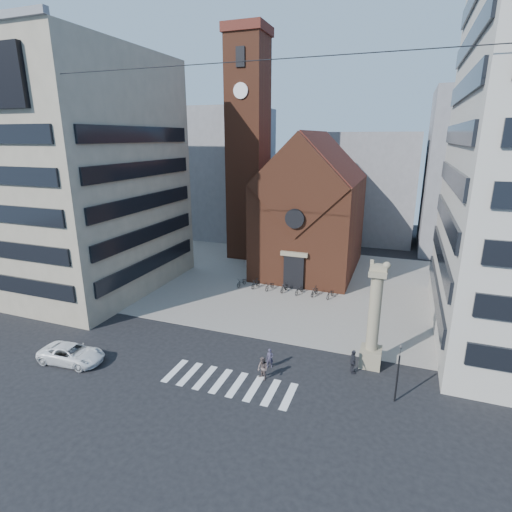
# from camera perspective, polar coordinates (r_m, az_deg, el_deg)

# --- Properties ---
(ground) EXTENTS (120.00, 120.00, 0.00)m
(ground) POSITION_cam_1_polar(r_m,az_deg,el_deg) (33.19, -2.60, -14.72)
(ground) COLOR black
(ground) RESTS_ON ground
(piazza) EXTENTS (46.00, 30.00, 0.05)m
(piazza) POSITION_cam_1_polar(r_m,az_deg,el_deg) (49.50, 5.99, -3.82)
(piazza) COLOR gray
(piazza) RESTS_ON ground
(zebra_crossing) EXTENTS (10.20, 3.20, 0.01)m
(zebra_crossing) POSITION_cam_1_polar(r_m,az_deg,el_deg) (30.69, -3.89, -17.62)
(zebra_crossing) COLOR white
(zebra_crossing) RESTS_ON ground
(church) EXTENTS (12.00, 16.65, 18.00)m
(church) POSITION_cam_1_polar(r_m,az_deg,el_deg) (53.09, 7.91, 6.44)
(church) COLOR brown
(church) RESTS_ON ground
(campanile) EXTENTS (5.50, 5.50, 31.20)m
(campanile) POSITION_cam_1_polar(r_m,az_deg,el_deg) (58.05, -1.11, 15.15)
(campanile) COLOR brown
(campanile) RESTS_ON ground
(building_left) EXTENTS (18.00, 20.00, 26.00)m
(building_left) POSITION_cam_1_polar(r_m,az_deg,el_deg) (50.55, -24.31, 10.38)
(building_left) COLOR tan
(building_left) RESTS_ON ground
(bg_block_left) EXTENTS (16.00, 14.00, 22.00)m
(bg_block_left) POSITION_cam_1_polar(r_m,az_deg,el_deg) (73.29, -5.02, 11.70)
(bg_block_left) COLOR gray
(bg_block_left) RESTS_ON ground
(bg_block_mid) EXTENTS (14.00, 12.00, 18.00)m
(bg_block_mid) POSITION_cam_1_polar(r_m,az_deg,el_deg) (71.69, 16.29, 9.39)
(bg_block_mid) COLOR gray
(bg_block_mid) RESTS_ON ground
(bg_block_right) EXTENTS (16.00, 14.00, 24.00)m
(bg_block_right) POSITION_cam_1_polar(r_m,az_deg,el_deg) (69.07, 29.80, 10.14)
(bg_block_right) COLOR gray
(bg_block_right) RESTS_ON ground
(lion_column) EXTENTS (1.63, 1.60, 8.68)m
(lion_column) POSITION_cam_1_polar(r_m,az_deg,el_deg) (32.16, 16.43, -9.51)
(lion_column) COLOR gray
(lion_column) RESTS_ON ground
(traffic_light) EXTENTS (0.13, 0.16, 4.30)m
(traffic_light) POSITION_cam_1_polar(r_m,az_deg,el_deg) (29.18, 19.61, -15.32)
(traffic_light) COLOR black
(traffic_light) RESTS_ON ground
(white_car) EXTENTS (5.40, 2.83, 1.45)m
(white_car) POSITION_cam_1_polar(r_m,az_deg,el_deg) (35.78, -24.83, -12.57)
(white_car) COLOR white
(white_car) RESTS_ON ground
(pedestrian_0) EXTENTS (0.65, 0.52, 1.56)m
(pedestrian_0) POSITION_cam_1_polar(r_m,az_deg,el_deg) (31.98, 2.00, -14.39)
(pedestrian_0) COLOR #373246
(pedestrian_0) RESTS_ON ground
(pedestrian_1) EXTENTS (1.11, 1.05, 1.82)m
(pedestrian_1) POSITION_cam_1_polar(r_m,az_deg,el_deg) (30.51, 0.96, -15.78)
(pedestrian_1) COLOR #5C4C49
(pedestrian_1) RESTS_ON ground
(pedestrian_2) EXTENTS (0.82, 1.21, 1.91)m
(pedestrian_2) POSITION_cam_1_polar(r_m,az_deg,el_deg) (32.05, 13.69, -14.47)
(pedestrian_2) COLOR #24252C
(pedestrian_2) RESTS_ON ground
(scooter_0) EXTENTS (1.07, 2.01, 1.00)m
(scooter_0) POSITION_cam_1_polar(r_m,az_deg,el_deg) (47.99, -2.04, -3.73)
(scooter_0) COLOR black
(scooter_0) RESTS_ON piazza
(scooter_1) EXTENTS (0.92, 1.92, 1.11)m
(scooter_1) POSITION_cam_1_polar(r_m,az_deg,el_deg) (47.36, -0.05, -3.93)
(scooter_1) COLOR black
(scooter_1) RESTS_ON piazza
(scooter_2) EXTENTS (1.07, 2.01, 1.00)m
(scooter_2) POSITION_cam_1_polar(r_m,az_deg,el_deg) (46.83, 1.99, -4.26)
(scooter_2) COLOR black
(scooter_2) RESTS_ON piazza
(scooter_3) EXTENTS (0.92, 1.92, 1.11)m
(scooter_3) POSITION_cam_1_polar(r_m,az_deg,el_deg) (46.32, 4.07, -4.46)
(scooter_3) COLOR black
(scooter_3) RESTS_ON piazza
(scooter_4) EXTENTS (1.07, 2.01, 1.00)m
(scooter_4) POSITION_cam_1_polar(r_m,az_deg,el_deg) (45.92, 6.20, -4.79)
(scooter_4) COLOR black
(scooter_4) RESTS_ON piazza
(scooter_5) EXTENTS (0.92, 1.92, 1.11)m
(scooter_5) POSITION_cam_1_polar(r_m,az_deg,el_deg) (45.54, 8.37, -4.99)
(scooter_5) COLOR black
(scooter_5) RESTS_ON piazza
(scooter_6) EXTENTS (1.07, 2.01, 1.00)m
(scooter_6) POSITION_cam_1_polar(r_m,az_deg,el_deg) (45.27, 10.57, -5.31)
(scooter_6) COLOR black
(scooter_6) RESTS_ON piazza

